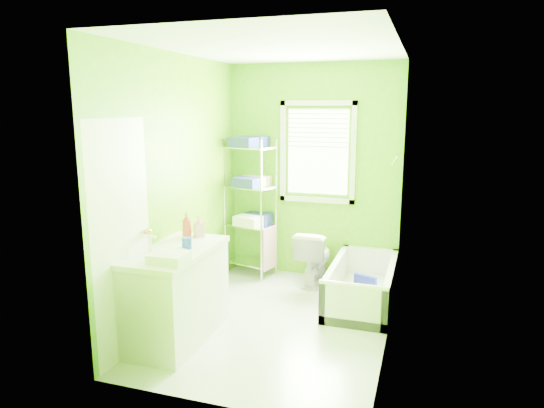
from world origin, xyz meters
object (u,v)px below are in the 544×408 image
(toilet, at_px, (314,257))
(bathtub, at_px, (362,290))
(vanity, at_px, (177,291))
(wire_shelf_unit, at_px, (252,192))

(toilet, bearing_deg, bathtub, 147.84)
(toilet, height_order, vanity, vanity)
(vanity, distance_m, wire_shelf_unit, 1.95)
(bathtub, height_order, toilet, toilet)
(bathtub, xyz_separation_m, wire_shelf_unit, (-1.44, 0.52, 0.91))
(bathtub, xyz_separation_m, toilet, (-0.63, 0.43, 0.18))
(bathtub, relative_size, toilet, 2.13)
(bathtub, bearing_deg, wire_shelf_unit, 160.16)
(toilet, bearing_deg, vanity, 65.91)
(vanity, bearing_deg, toilet, 63.72)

